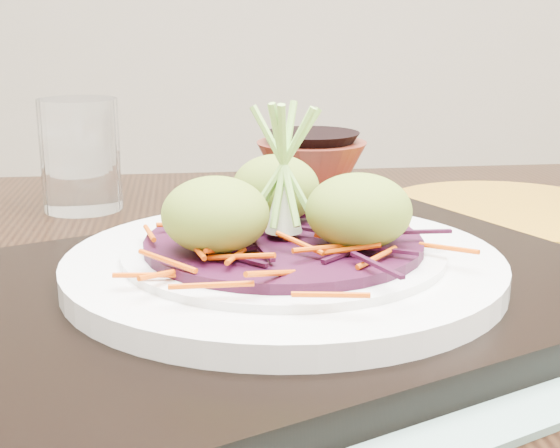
{
  "coord_description": "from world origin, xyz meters",
  "views": [
    {
      "loc": [
        -0.11,
        -0.44,
        0.98
      ],
      "look_at": [
        -0.06,
        0.03,
        0.85
      ],
      "focal_mm": 50.0,
      "sensor_mm": 36.0,
      "label": 1
    }
  ],
  "objects": [
    {
      "name": "dining_table",
      "position": [
        -0.06,
        0.03,
        0.7
      ],
      "size": [
        1.29,
        0.87,
        0.8
      ],
      "rotation": [
        0.0,
        0.0,
        0.01
      ],
      "color": "black",
      "rests_on": "ground"
    },
    {
      "name": "placemat",
      "position": [
        -0.06,
        0.01,
        0.8
      ],
      "size": [
        0.58,
        0.53,
        0.0
      ],
      "primitive_type": "cube",
      "rotation": [
        0.0,
        0.0,
        0.42
      ],
      "color": "gray",
      "rests_on": "dining_table"
    },
    {
      "name": "serving_tray",
      "position": [
        -0.06,
        0.01,
        0.82
      ],
      "size": [
        0.5,
        0.45,
        0.02
      ],
      "primitive_type": "cube",
      "rotation": [
        0.0,
        0.0,
        0.42
      ],
      "color": "black",
      "rests_on": "placemat"
    },
    {
      "name": "white_plate",
      "position": [
        -0.06,
        0.01,
        0.83
      ],
      "size": [
        0.27,
        0.27,
        0.02
      ],
      "color": "silver",
      "rests_on": "serving_tray"
    },
    {
      "name": "cabbage_bed",
      "position": [
        -0.06,
        0.01,
        0.85
      ],
      "size": [
        0.17,
        0.17,
        0.01
      ],
      "primitive_type": "cylinder",
      "color": "#330A20",
      "rests_on": "white_plate"
    },
    {
      "name": "carrot_julienne",
      "position": [
        -0.06,
        0.01,
        0.86
      ],
      "size": [
        0.21,
        0.21,
        0.01
      ],
      "primitive_type": null,
      "color": "#CA4403",
      "rests_on": "cabbage_bed"
    },
    {
      "name": "guacamole_scoops",
      "position": [
        -0.06,
        0.0,
        0.87
      ],
      "size": [
        0.15,
        0.13,
        0.05
      ],
      "color": "olive",
      "rests_on": "cabbage_bed"
    },
    {
      "name": "scallion_garnish",
      "position": [
        -0.06,
        0.01,
        0.89
      ],
      "size": [
        0.06,
        0.06,
        0.09
      ],
      "primitive_type": null,
      "color": "#8BC950",
      "rests_on": "cabbage_bed"
    },
    {
      "name": "water_glass",
      "position": [
        -0.21,
        0.29,
        0.85
      ],
      "size": [
        0.08,
        0.08,
        0.1
      ],
      "primitive_type": "cylinder",
      "rotation": [
        0.0,
        0.0,
        -0.12
      ],
      "color": "white",
      "rests_on": "dining_table"
    },
    {
      "name": "terracotta_bowl_set",
      "position": [
        0.0,
        0.29,
        0.83
      ],
      "size": [
        0.17,
        0.17,
        0.06
      ],
      "rotation": [
        0.0,
        0.0,
        0.23
      ],
      "color": "#5C2015",
      "rests_on": "dining_table"
    },
    {
      "name": "yellow_plate",
      "position": [
        0.17,
        0.2,
        0.81
      ],
      "size": [
        0.22,
        0.22,
        0.01
      ],
      "primitive_type": "cylinder",
      "rotation": [
        0.0,
        0.0,
        -0.0
      ],
      "color": "#A46C12",
      "rests_on": "dining_table"
    }
  ]
}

